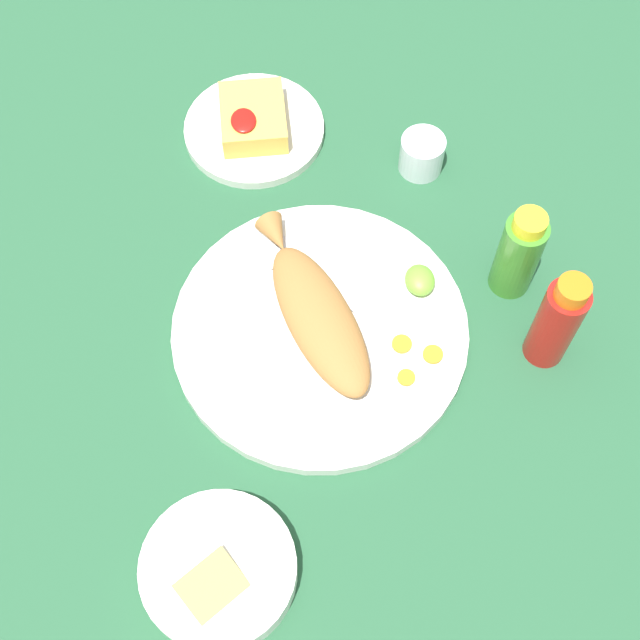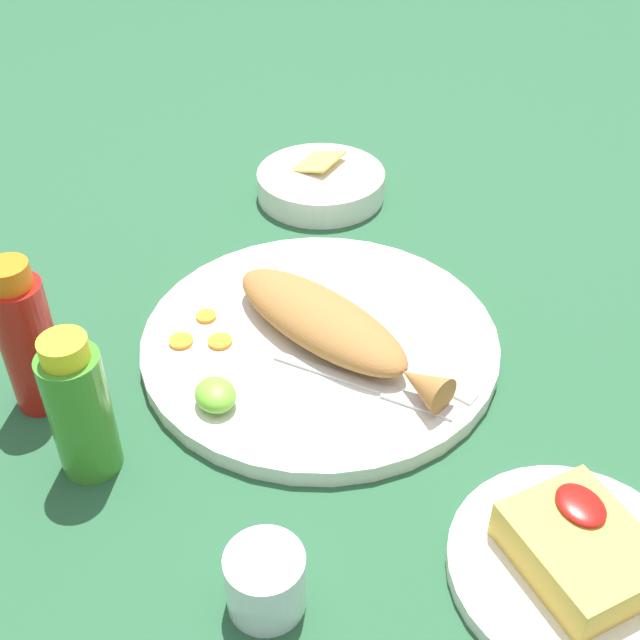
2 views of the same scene
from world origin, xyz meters
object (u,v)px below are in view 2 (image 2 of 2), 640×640
Objects in this scene: fork_near at (404,363)px; side_plate_fries at (574,569)px; fried_fish at (328,324)px; salt_cup at (266,583)px; fork_far at (375,388)px; hot_sauce_bottle_red at (28,340)px; guacamole_bowl at (321,182)px; main_plate at (320,342)px; hot_sauce_bottle_green at (80,409)px.

side_plate_fries is at bearing -23.69° from fork_near.
fried_fish reaches higher than fork_near.
side_plate_fries is at bearing -110.40° from salt_cup.
hot_sauce_bottle_red reaches higher than fork_far.
side_plate_fries is 0.61m from guacamole_bowl.
main_plate is at bearing -100.42° from hot_sauce_bottle_red.
hot_sauce_bottle_red is 0.32m from salt_cup.
main_plate is at bearing -33.92° from salt_cup.
side_plate_fries is 1.16× the size of guacamole_bowl.
fork_near is 1.10× the size of hot_sauce_bottle_red.
fried_fish reaches higher than side_plate_fries.
side_plate_fries is at bearing -26.40° from fork_far.
salt_cup reaches higher than fork_near.
fork_near is 1.13× the size of fork_far.
fried_fish is 0.09m from fork_far.
hot_sauce_bottle_red is at bearing -135.99° from fork_near.
fork_near is 0.35m from hot_sauce_bottle_red.
guacamole_bowl is (0.28, -0.14, 0.01)m from main_plate.
hot_sauce_bottle_green is 0.42m from side_plate_fries.
fork_near is 0.37m from guacamole_bowl.
fork_near is at bearing 1.04° from side_plate_fries.
fork_far is 0.98× the size of hot_sauce_bottle_red.
hot_sauce_bottle_red reaches higher than guacamole_bowl.
main_plate is 0.29m from salt_cup.
fried_fish is at bearing -167.25° from fork_near.
fork_near is (-0.08, -0.05, 0.01)m from main_plate.
fried_fish is at bearing -161.11° from main_plate.
main_plate is 2.31× the size of hot_sauce_bottle_red.
guacamole_bowl is at bearing 141.99° from fork_near.
side_plate_fries is at bearing -138.79° from hot_sauce_bottle_red.
fork_near is 0.31m from hot_sauce_bottle_green.
main_plate is at bearing 0.00° from fried_fish.
fork_near is 1.22× the size of hot_sauce_bottle_green.
fork_far reaches higher than main_plate.
main_plate is 1.86× the size of side_plate_fries.
hot_sauce_bottle_green is 0.51m from guacamole_bowl.
side_plate_fries is (-0.25, -0.00, -0.01)m from fork_near.
guacamole_bowl is (0.33, -0.39, -0.05)m from hot_sauce_bottle_green.
main_plate is at bearing -169.49° from fork_near.
fried_fish reaches higher than main_plate.
fork_far is 1.08× the size of hot_sauce_bottle_green.
hot_sauce_bottle_red is (0.06, 0.27, 0.04)m from fried_fish.
hot_sauce_bottle_red is at bearing 79.58° from main_plate.
main_plate is 0.09m from fork_near.
fork_far is 0.24m from side_plate_fries.
salt_cup reaches higher than side_plate_fries.
hot_sauce_bottle_green is (-0.05, 0.25, 0.06)m from main_plate.
fried_fish is 0.26m from hot_sauce_bottle_green.
fork_far is at bearing -117.02° from hot_sauce_bottle_red.
fried_fish reaches higher than guacamole_bowl.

